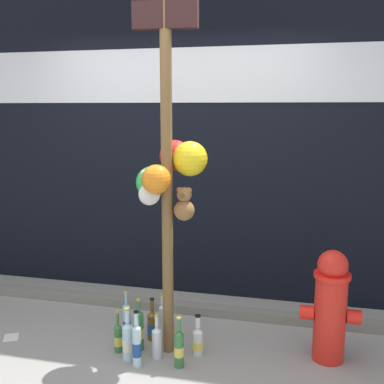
{
  "coord_description": "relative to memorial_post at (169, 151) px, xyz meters",
  "views": [
    {
      "loc": [
        1.07,
        -2.73,
        1.81
      ],
      "look_at": [
        0.35,
        0.33,
        1.23
      ],
      "focal_mm": 42.85,
      "sensor_mm": 36.0,
      "label": 1
    }
  ],
  "objects": [
    {
      "name": "ground_plane",
      "position": [
        -0.18,
        -0.35,
        -1.51
      ],
      "size": [
        14.0,
        14.0,
        0.0
      ],
      "primitive_type": "plane",
      "color": "gray"
    },
    {
      "name": "bottle_6",
      "position": [
        -0.37,
        -0.12,
        -1.4
      ],
      "size": [
        0.06,
        0.06,
        0.33
      ],
      "color": "#337038",
      "rests_on": "ground_plane"
    },
    {
      "name": "memorial_post",
      "position": [
        0.0,
        0.0,
        0.0
      ],
      "size": [
        0.52,
        0.5,
        2.68
      ],
      "color": "brown",
      "rests_on": "ground_plane"
    },
    {
      "name": "bottle_1",
      "position": [
        -0.39,
        0.11,
        -1.37
      ],
      "size": [
        0.06,
        0.06,
        0.38
      ],
      "color": "#93CCE0",
      "rests_on": "ground_plane"
    },
    {
      "name": "bottle_8",
      "position": [
        -0.14,
        0.27,
        -1.38
      ],
      "size": [
        0.06,
        0.06,
        0.32
      ],
      "color": "silver",
      "rests_on": "ground_plane"
    },
    {
      "name": "bottle_7",
      "position": [
        -0.23,
        -0.06,
        -1.35
      ],
      "size": [
        0.07,
        0.07,
        0.41
      ],
      "color": "#337038",
      "rests_on": "ground_plane"
    },
    {
      "name": "bottle_9",
      "position": [
        -0.17,
        -0.27,
        -1.35
      ],
      "size": [
        0.06,
        0.06,
        0.41
      ],
      "color": "#B2DBEA",
      "rests_on": "ground_plane"
    },
    {
      "name": "bottle_0",
      "position": [
        -0.18,
        0.11,
        -1.39
      ],
      "size": [
        0.08,
        0.08,
        0.34
      ],
      "color": "brown",
      "rests_on": "ground_plane"
    },
    {
      "name": "bottle_4",
      "position": [
        -0.06,
        -0.14,
        -1.38
      ],
      "size": [
        0.07,
        0.07,
        0.34
      ],
      "color": "silver",
      "rests_on": "ground_plane"
    },
    {
      "name": "fire_hydrant",
      "position": [
        1.16,
        0.13,
        -1.09
      ],
      "size": [
        0.43,
        0.26,
        0.82
      ],
      "color": "red",
      "rests_on": "ground_plane"
    },
    {
      "name": "bottle_2",
      "position": [
        0.13,
        -0.22,
        -1.37
      ],
      "size": [
        0.07,
        0.07,
        0.38
      ],
      "color": "#337038",
      "rests_on": "ground_plane"
    },
    {
      "name": "bottle_5",
      "position": [
        0.22,
        -0.02,
        -1.4
      ],
      "size": [
        0.08,
        0.08,
        0.31
      ],
      "color": "silver",
      "rests_on": "ground_plane"
    },
    {
      "name": "litter_1",
      "position": [
        -1.29,
        -0.12,
        -1.51
      ],
      "size": [
        0.16,
        0.17,
        0.01
      ],
      "primitive_type": "cube",
      "rotation": [
        0.0,
        0.0,
        2.06
      ],
      "color": "silver",
      "rests_on": "ground_plane"
    },
    {
      "name": "bottle_3",
      "position": [
        -0.26,
        -0.21,
        -1.36
      ],
      "size": [
        0.08,
        0.08,
        0.4
      ],
      "color": "#B2DBEA",
      "rests_on": "ground_plane"
    },
    {
      "name": "litter_3",
      "position": [
        -0.04,
        0.23,
        -1.51
      ],
      "size": [
        0.14,
        0.14,
        0.01
      ],
      "primitive_type": "cube",
      "rotation": [
        0.0,
        0.0,
        2.62
      ],
      "color": "tan",
      "rests_on": "ground_plane"
    },
    {
      "name": "building_wall",
      "position": [
        -0.18,
        1.19,
        0.24
      ],
      "size": [
        10.0,
        0.21,
        3.5
      ],
      "color": "black",
      "rests_on": "ground_plane"
    },
    {
      "name": "curb_strip",
      "position": [
        -0.18,
        0.65,
        -1.47
      ],
      "size": [
        8.0,
        0.12,
        0.08
      ],
      "primitive_type": "cube",
      "color": "slate",
      "rests_on": "ground_plane"
    }
  ]
}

